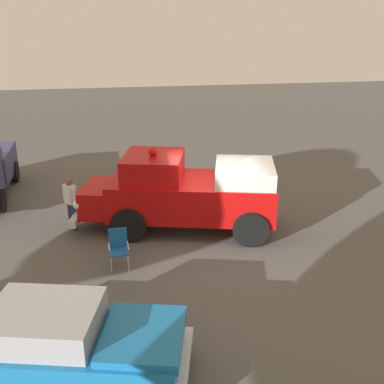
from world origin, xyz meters
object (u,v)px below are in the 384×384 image
(vintage_fire_truck, at_px, (184,192))
(classic_hot_rod, at_px, (65,343))
(spectator_standing, at_px, (71,200))
(lawn_chair_by_car, at_px, (118,245))
(traffic_cone, at_px, (210,180))

(vintage_fire_truck, xyz_separation_m, classic_hot_rod, (-5.94, 3.03, -0.45))
(vintage_fire_truck, distance_m, spectator_standing, 3.43)
(classic_hot_rod, xyz_separation_m, lawn_chair_by_car, (3.95, -1.00, -0.16))
(vintage_fire_truck, xyz_separation_m, traffic_cone, (3.37, -1.50, -0.89))
(classic_hot_rod, bearing_deg, spectator_standing, 3.22)
(classic_hot_rod, bearing_deg, vintage_fire_truck, -26.99)
(vintage_fire_truck, relative_size, spectator_standing, 3.76)
(classic_hot_rod, distance_m, lawn_chair_by_car, 4.08)
(classic_hot_rod, distance_m, traffic_cone, 10.36)
(spectator_standing, bearing_deg, classic_hot_rod, -176.78)
(spectator_standing, bearing_deg, lawn_chair_by_car, -151.09)
(vintage_fire_truck, xyz_separation_m, lawn_chair_by_car, (-1.99, 2.03, -0.61))
(vintage_fire_truck, bearing_deg, spectator_standing, 82.22)
(traffic_cone, bearing_deg, classic_hot_rod, 154.10)
(vintage_fire_truck, distance_m, classic_hot_rod, 6.68)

